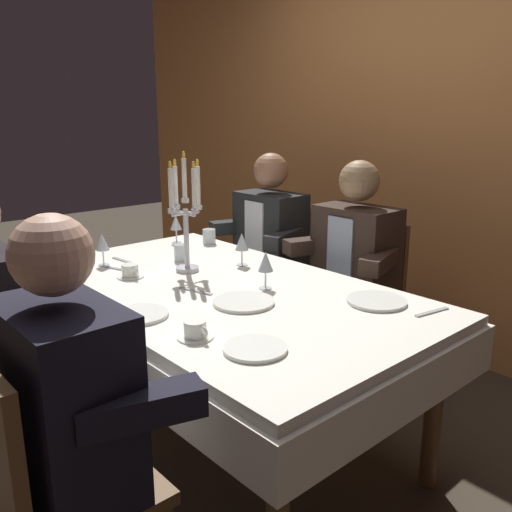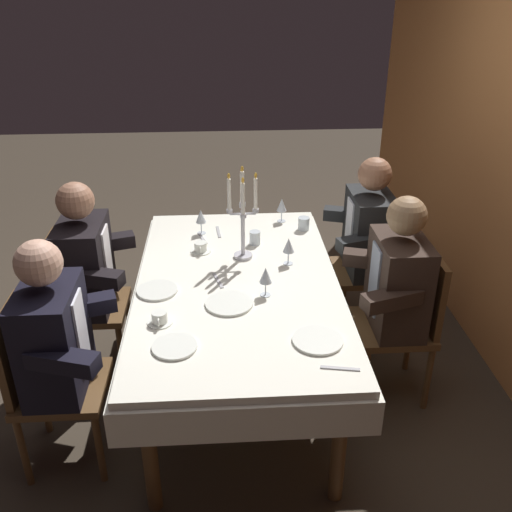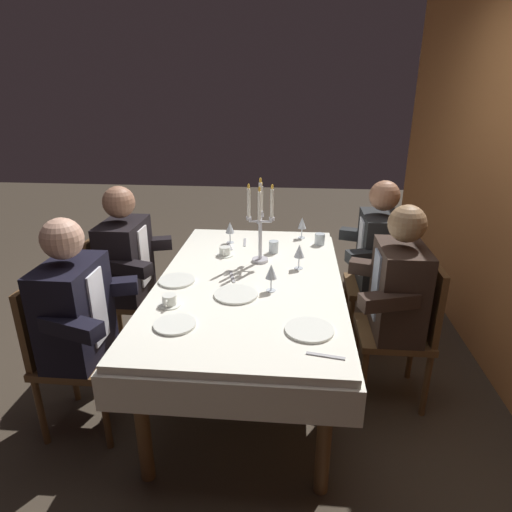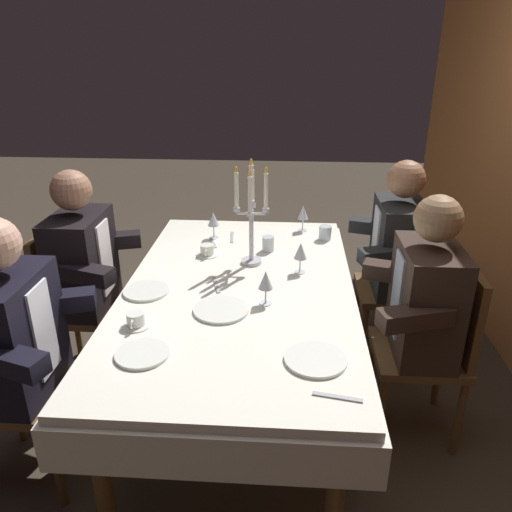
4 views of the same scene
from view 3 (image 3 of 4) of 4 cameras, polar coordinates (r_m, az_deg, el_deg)
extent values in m
plane|color=#3E3428|center=(3.04, -0.80, -15.79)|extent=(12.00, 12.00, 0.00)
cube|color=white|center=(2.67, -0.87, -3.36)|extent=(1.90, 1.10, 0.04)
cube|color=white|center=(2.72, -0.86, -5.47)|extent=(1.94, 1.14, 0.18)
cylinder|color=brown|center=(3.63, -6.26, -2.97)|extent=(0.07, 0.07, 0.70)
cylinder|color=brown|center=(2.28, -14.71, -20.24)|extent=(0.07, 0.07, 0.70)
cylinder|color=brown|center=(3.57, 7.43, -3.46)|extent=(0.07, 0.07, 0.70)
cylinder|color=brown|center=(2.18, 8.96, -21.98)|extent=(0.07, 0.07, 0.70)
cylinder|color=silver|center=(2.92, 0.55, -0.53)|extent=(0.11, 0.11, 0.02)
cylinder|color=silver|center=(2.87, 0.56, 2.26)|extent=(0.02, 0.02, 0.28)
cylinder|color=silver|center=(2.81, 0.57, 5.73)|extent=(0.04, 0.04, 0.02)
cylinder|color=white|center=(2.79, 0.58, 7.73)|extent=(0.02, 0.02, 0.18)
ellipsoid|color=yellow|center=(2.76, 0.59, 9.91)|extent=(0.02, 0.02, 0.03)
cylinder|color=silver|center=(2.79, 0.50, 4.34)|extent=(0.08, 0.01, 0.01)
cylinder|color=silver|center=(2.75, 0.44, 4.51)|extent=(0.04, 0.04, 0.02)
cylinder|color=white|center=(2.72, 0.45, 6.55)|extent=(0.02, 0.02, 0.18)
ellipsoid|color=yellow|center=(2.70, 0.46, 8.77)|extent=(0.02, 0.02, 0.03)
cylinder|color=silver|center=(2.83, 1.33, 4.54)|extent=(0.01, 0.08, 0.01)
cylinder|color=silver|center=(2.82, 2.09, 4.91)|extent=(0.04, 0.04, 0.02)
cylinder|color=white|center=(2.79, 2.12, 6.90)|extent=(0.02, 0.02, 0.18)
ellipsoid|color=yellow|center=(2.77, 2.15, 9.06)|extent=(0.02, 0.02, 0.03)
cylinder|color=silver|center=(2.86, 0.62, 4.77)|extent=(0.07, 0.01, 0.01)
cylinder|color=silver|center=(2.89, 0.68, 5.36)|extent=(0.04, 0.04, 0.02)
cylinder|color=white|center=(2.87, 0.69, 7.30)|extent=(0.02, 0.02, 0.18)
ellipsoid|color=yellow|center=(2.84, 0.70, 9.42)|extent=(0.02, 0.02, 0.03)
cylinder|color=silver|center=(2.83, -0.19, 4.58)|extent=(0.01, 0.07, 0.01)
cylinder|color=silver|center=(2.83, -0.95, 4.99)|extent=(0.04, 0.04, 0.02)
cylinder|color=white|center=(2.80, -0.97, 6.97)|extent=(0.02, 0.02, 0.18)
ellipsoid|color=yellow|center=(2.78, -0.98, 9.13)|extent=(0.02, 0.02, 0.03)
cylinder|color=white|center=(2.45, -2.65, -5.05)|extent=(0.25, 0.25, 0.01)
cylinder|color=white|center=(2.13, 7.02, -9.57)|extent=(0.24, 0.24, 0.01)
cylinder|color=white|center=(2.19, -10.60, -8.81)|extent=(0.21, 0.21, 0.01)
cylinder|color=white|center=(2.66, -10.34, -3.18)|extent=(0.22, 0.22, 0.01)
cylinder|color=silver|center=(3.28, -3.40, 1.79)|extent=(0.06, 0.06, 0.00)
cylinder|color=silver|center=(3.27, -3.41, 2.44)|extent=(0.01, 0.01, 0.07)
cone|color=silver|center=(3.24, -3.44, 3.78)|extent=(0.07, 0.07, 0.08)
cylinder|color=#E0D172|center=(3.25, -3.43, 3.37)|extent=(0.04, 0.04, 0.03)
cylinder|color=silver|center=(2.82, 5.61, -1.59)|extent=(0.06, 0.06, 0.00)
cylinder|color=silver|center=(2.81, 5.64, -0.85)|extent=(0.01, 0.01, 0.07)
cone|color=silver|center=(2.78, 5.70, 0.68)|extent=(0.07, 0.07, 0.08)
cylinder|color=#E0D172|center=(2.79, 5.68, 0.21)|extent=(0.04, 0.04, 0.03)
cylinder|color=silver|center=(2.51, 1.98, -4.52)|extent=(0.06, 0.06, 0.00)
cylinder|color=silver|center=(2.49, 1.99, -3.70)|extent=(0.01, 0.01, 0.07)
cone|color=silver|center=(2.46, 2.01, -2.01)|extent=(0.07, 0.07, 0.08)
cylinder|color=#E0D172|center=(2.47, 2.00, -2.54)|extent=(0.04, 0.04, 0.03)
cylinder|color=silver|center=(3.40, 6.00, 2.41)|extent=(0.06, 0.06, 0.00)
cylinder|color=silver|center=(3.38, 6.02, 3.04)|extent=(0.01, 0.01, 0.07)
cone|color=silver|center=(3.36, 6.07, 4.34)|extent=(0.07, 0.07, 0.08)
cylinder|color=silver|center=(3.07, 2.33, 1.21)|extent=(0.07, 0.07, 0.09)
cylinder|color=silver|center=(3.26, 8.36, 2.20)|extent=(0.07, 0.07, 0.08)
cylinder|color=white|center=(3.03, -4.10, 0.15)|extent=(0.12, 0.12, 0.01)
cylinder|color=white|center=(3.02, -4.12, 0.69)|extent=(0.08, 0.08, 0.05)
torus|color=white|center=(2.98, -4.27, 0.40)|extent=(0.04, 0.01, 0.04)
cylinder|color=white|center=(2.39, -11.26, -6.28)|extent=(0.12, 0.12, 0.01)
cylinder|color=white|center=(2.38, -11.31, -5.62)|extent=(0.08, 0.08, 0.05)
torus|color=white|center=(2.34, -11.65, -6.11)|extent=(0.04, 0.01, 0.04)
cube|color=#B7B7BC|center=(3.27, -1.48, 1.81)|extent=(0.17, 0.03, 0.01)
cube|color=#B7B7BC|center=(3.20, -3.49, 1.32)|extent=(0.17, 0.07, 0.01)
cube|color=#B7B7BC|center=(2.68, -3.15, -2.75)|extent=(0.17, 0.06, 0.01)
cube|color=#B7B7BC|center=(1.96, 9.12, -12.80)|extent=(0.05, 0.17, 0.01)
cylinder|color=brown|center=(3.61, 11.66, -5.96)|extent=(0.04, 0.04, 0.42)
cylinder|color=brown|center=(3.29, 12.30, -8.82)|extent=(0.04, 0.04, 0.42)
cylinder|color=brown|center=(3.67, 17.28, -6.04)|extent=(0.04, 0.04, 0.42)
cylinder|color=brown|center=(3.36, 18.47, -8.84)|extent=(0.04, 0.04, 0.42)
cube|color=brown|center=(3.37, 15.30, -3.93)|extent=(0.42, 0.42, 0.04)
cube|color=brown|center=(3.32, 18.92, -0.23)|extent=(0.38, 0.04, 0.44)
cube|color=black|center=(3.27, 15.79, 0.69)|extent=(0.42, 0.26, 0.54)
cube|color=white|center=(3.23, 13.49, 1.27)|extent=(0.16, 0.01, 0.40)
sphere|color=#9A674B|center=(3.15, 16.52, 7.60)|extent=(0.21, 0.21, 0.21)
cube|color=black|center=(3.44, 13.60, 2.65)|extent=(0.19, 0.34, 0.08)
cube|color=black|center=(3.03, 14.70, 0.00)|extent=(0.19, 0.34, 0.08)
cylinder|color=brown|center=(3.12, -13.78, -10.73)|extent=(0.04, 0.04, 0.42)
cylinder|color=brown|center=(3.42, -11.91, -7.59)|extent=(0.04, 0.04, 0.42)
cylinder|color=brown|center=(3.25, -19.90, -10.09)|extent=(0.04, 0.04, 0.42)
cylinder|color=brown|center=(3.54, -17.55, -7.15)|extent=(0.04, 0.04, 0.42)
cube|color=brown|center=(3.22, -16.20, -5.28)|extent=(0.42, 0.42, 0.04)
cube|color=brown|center=(3.20, -19.81, -1.19)|extent=(0.38, 0.04, 0.44)
cube|color=black|center=(3.11, -16.74, -0.48)|extent=(0.42, 0.26, 0.54)
cube|color=white|center=(3.05, -14.44, -0.04)|extent=(0.16, 0.01, 0.40)
sphere|color=#9F6D53|center=(2.99, -17.55, 6.76)|extent=(0.21, 0.21, 0.21)
cube|color=black|center=(2.87, -16.51, -1.43)|extent=(0.19, 0.34, 0.08)
cube|color=black|center=(3.25, -13.81, 1.54)|extent=(0.19, 0.34, 0.08)
cylinder|color=brown|center=(3.04, 12.95, -11.66)|extent=(0.04, 0.04, 0.42)
cylinder|color=brown|center=(2.74, 13.90, -15.73)|extent=(0.04, 0.04, 0.42)
cylinder|color=brown|center=(3.11, 19.66, -11.60)|extent=(0.04, 0.04, 0.42)
cylinder|color=brown|center=(2.82, 21.40, -15.51)|extent=(0.04, 0.04, 0.42)
cube|color=brown|center=(2.80, 17.50, -9.67)|extent=(0.42, 0.42, 0.04)
cube|color=brown|center=(2.74, 21.94, -5.29)|extent=(0.38, 0.04, 0.44)
cube|color=#32231C|center=(2.67, 18.18, -4.30)|extent=(0.42, 0.26, 0.54)
cube|color=#8F9BB0|center=(2.63, 15.38, -3.66)|extent=(0.16, 0.01, 0.40)
sphere|color=#94714E|center=(2.53, 19.22, 4.03)|extent=(0.21, 0.21, 0.21)
cube|color=#32231C|center=(2.83, 15.38, -1.62)|extent=(0.19, 0.34, 0.08)
cube|color=#32231C|center=(2.44, 17.06, -5.63)|extent=(0.19, 0.34, 0.08)
cylinder|color=brown|center=(2.58, -19.10, -19.20)|extent=(0.04, 0.04, 0.42)
cylinder|color=brown|center=(2.83, -16.19, -14.66)|extent=(0.04, 0.04, 0.42)
cylinder|color=brown|center=(2.73, -26.38, -17.82)|extent=(0.04, 0.04, 0.42)
cylinder|color=brown|center=(2.97, -22.87, -13.72)|extent=(0.04, 0.04, 0.42)
cube|color=brown|center=(2.64, -21.81, -12.28)|extent=(0.42, 0.42, 0.04)
cube|color=brown|center=(2.61, -26.29, -7.30)|extent=(0.38, 0.04, 0.44)
cube|color=black|center=(2.50, -22.72, -6.70)|extent=(0.42, 0.26, 0.54)
cube|color=white|center=(2.43, -19.97, -6.33)|extent=(0.16, 0.01, 0.40)
sphere|color=tan|center=(2.35, -24.10, 2.09)|extent=(0.21, 0.21, 0.21)
cube|color=black|center=(2.27, -23.06, -8.54)|extent=(0.19, 0.34, 0.08)
cube|color=black|center=(2.62, -18.77, -3.90)|extent=(0.19, 0.34, 0.08)
camera|label=1|loc=(1.77, -61.24, -1.53)|focal=37.86mm
camera|label=2|loc=(0.65, -140.51, 30.44)|focal=39.97mm
camera|label=4|loc=(0.25, 0.07, 25.24)|focal=35.24mm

